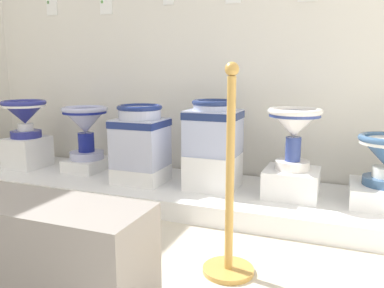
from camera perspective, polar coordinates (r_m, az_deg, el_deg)
wall_back at (r=3.26m, az=0.87°, el=19.56°), size 4.21×0.06×2.92m
display_platform at (r=2.93m, az=-2.37°, el=-6.99°), size 3.40×0.82×0.13m
plinth_block_pale_glazed at (r=3.66m, az=-22.99°, el=-1.11°), size 0.29×0.33×0.26m
antique_toilet_pale_glazed at (r=3.61m, az=-23.38°, el=4.16°), size 0.37×0.37×0.32m
plinth_block_slender_white at (r=3.40m, az=-15.11°, el=-2.89°), size 0.28×0.35×0.10m
antique_toilet_slender_white at (r=3.34m, az=-15.40°, el=2.90°), size 0.38×0.38×0.44m
plinth_block_squat_floral at (r=2.96m, az=-7.46°, el=-4.40°), size 0.36×0.33×0.12m
antique_toilet_squat_floral at (r=2.89m, az=-7.60°, el=1.37°), size 0.36×0.34×0.46m
plinth_block_leftmost at (r=2.77m, az=3.10°, el=-3.99°), size 0.35×0.34×0.25m
antique_toilet_leftmost at (r=2.71m, az=3.17°, el=2.65°), size 0.37×0.32×0.38m
plinth_block_tall_cobalt at (r=2.68m, az=14.39°, el=-5.53°), size 0.35×0.34×0.18m
antique_toilet_tall_cobalt at (r=2.60m, az=14.78°, el=2.57°), size 0.35×0.35×0.41m
plinth_block_central_ornate at (r=2.71m, az=26.30°, el=-6.75°), size 0.40×0.39×0.13m
info_placard_first at (r=3.95m, az=-19.90°, el=18.39°), size 0.12×0.01×0.14m
info_placard_second at (r=3.61m, az=-12.52°, el=19.14°), size 0.12×0.01×0.13m
decorative_vase_corner at (r=4.01m, az=-26.33°, el=-2.18°), size 0.24×0.24×0.33m
stanchion_post_near_right at (r=1.85m, az=5.50°, el=-9.94°), size 0.25×0.25×0.99m
museum_bench at (r=1.89m, az=-21.05°, el=-13.66°), size 0.98×0.36×0.40m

